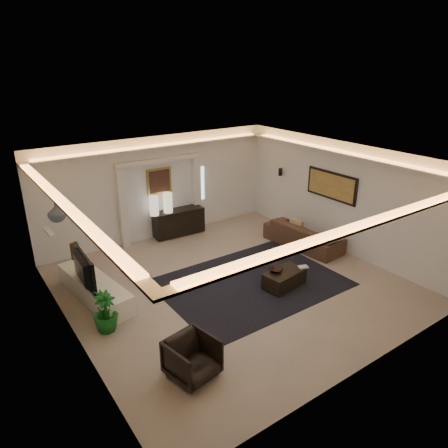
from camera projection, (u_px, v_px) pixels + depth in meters
floor at (232, 284)px, 9.47m from camera, size 7.00×7.00×0.00m
ceiling at (233, 160)px, 8.40m from camera, size 7.00×7.00×0.00m
wall_back at (159, 188)px, 11.60m from camera, size 7.00×0.00×7.00m
wall_front at (367, 296)px, 6.27m from camera, size 7.00×0.00×7.00m
wall_left at (67, 269)px, 7.07m from camera, size 0.00×7.00×7.00m
wall_right at (340, 197)px, 10.80m from camera, size 0.00×7.00×7.00m
cove_soffit at (233, 173)px, 8.50m from camera, size 7.00×7.00×0.04m
daylight_slit at (200, 184)px, 12.34m from camera, size 0.25×0.03×1.00m
area_rug at (251, 283)px, 9.53m from camera, size 4.00×3.00×0.01m
pilaster_left at (123, 208)px, 11.04m from camera, size 0.22×0.20×2.20m
pilaster_right at (196, 193)px, 12.26m from camera, size 0.22×0.20×2.20m
alcove_header at (159, 160)px, 11.22m from camera, size 2.52×0.20×0.12m
painting_frame at (159, 181)px, 11.50m from camera, size 0.74×0.04×0.74m
painting_canvas at (160, 181)px, 11.48m from camera, size 0.62×0.02×0.62m
art_panel_frame at (332, 186)px, 10.92m from camera, size 0.04×1.64×0.74m
art_panel_gold at (331, 186)px, 10.90m from camera, size 0.02×1.50×0.62m
wall_sconce at (280, 172)px, 12.32m from camera, size 0.12×0.12×0.22m
wall_niche at (49, 232)px, 8.09m from camera, size 0.10×0.55×0.04m
console at (179, 222)px, 12.03m from camera, size 1.52×0.55×0.75m
lamp_left at (154, 204)px, 11.36m from camera, size 0.32×0.32×0.55m
lamp_right at (168, 202)px, 11.59m from camera, size 0.32×0.32×0.57m
media_ledge at (95, 289)px, 8.86m from camera, size 0.91×2.47×0.45m
tv at (79, 270)px, 8.37m from camera, size 1.29×0.22×0.74m
figurine at (74, 252)px, 9.60m from camera, size 0.19×0.19×0.39m
ginger_jar at (57, 213)px, 8.52m from camera, size 0.42×0.42×0.38m
plant at (106, 312)px, 7.72m from camera, size 0.64×0.64×0.81m
sofa at (303, 235)px, 11.31m from camera, size 2.30×1.09×0.65m
throw_blanket at (329, 237)px, 10.59m from camera, size 0.61×0.50×0.07m
throw_pillow at (297, 226)px, 11.31m from camera, size 0.12×0.36×0.35m
coffee_table at (284, 278)px, 9.30m from camera, size 1.02×0.65×0.36m
bowl at (276, 269)px, 9.22m from camera, size 0.39×0.39×0.07m
magazine at (303, 266)px, 9.40m from camera, size 0.26×0.22×0.03m
armchair at (192, 358)px, 6.61m from camera, size 0.86×0.87×0.68m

